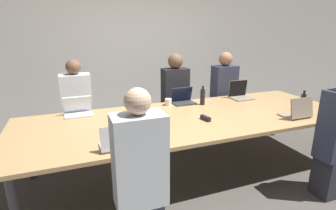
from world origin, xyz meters
The scene contains 18 objects.
ground_plane centered at (0.00, 0.00, 0.00)m, with size 24.00×24.00×0.00m, color #4C4742.
curtain_wall centered at (0.00, 2.30, 1.40)m, with size 12.00×0.06×2.80m.
conference_table centered at (0.00, 0.00, 0.69)m, with size 4.11×1.46×0.74m.
laptop_near_left centered at (-0.98, -0.57, 0.80)m, with size 0.32×0.23×0.23m.
person_near_left centered at (-0.90, -1.00, 0.67)m, with size 0.40×0.24×1.38m.
cup_near_left centered at (-0.72, -0.49, 0.77)m, with size 0.09×0.09×0.08m.
laptop_far_left centered at (-1.27, 0.57, 0.81)m, with size 0.34×0.24×0.24m.
person_far_left centered at (-1.27, 0.96, 0.67)m, with size 0.40×0.24×1.39m.
laptop_far_right centered at (1.11, 0.54, 0.81)m, with size 0.31×0.27×0.27m.
person_far_right centered at (1.10, 0.96, 0.69)m, with size 0.40×0.24×1.41m.
laptop_far_center centered at (0.17, 0.59, 0.80)m, with size 0.32×0.23×0.23m.
person_far_center centered at (0.21, 0.97, 0.69)m, with size 0.40×0.24×1.42m.
cup_far_center centered at (-0.07, 0.57, 0.78)m, with size 0.10×0.10×0.09m.
bottle_far_center centered at (0.40, 0.42, 0.85)m, with size 0.07×0.07×0.27m.
laptop_near_right centered at (1.21, -0.49, 0.81)m, with size 0.32×0.25×0.26m.
cup_near_right centered at (1.46, -0.41, 0.78)m, with size 0.07×0.07×0.08m.
bottle_near_right centered at (1.47, -0.32, 0.86)m, with size 0.07×0.07×0.28m.
stapler centered at (0.12, -0.18, 0.76)m, with size 0.07×0.16×0.05m.
Camera 1 is at (-1.34, -2.75, 1.78)m, focal length 28.00 mm.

